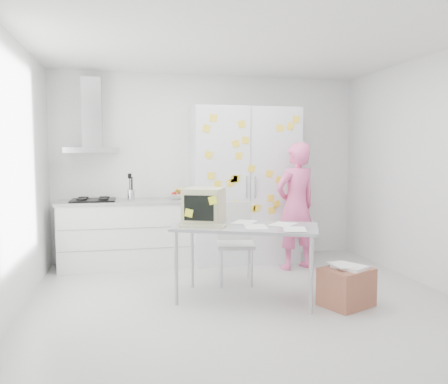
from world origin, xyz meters
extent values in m
cube|color=silver|center=(0.00, 0.00, -0.01)|extent=(4.50, 4.00, 0.02)
cube|color=white|center=(0.00, 2.00, 1.35)|extent=(4.50, 0.02, 2.70)
cube|color=white|center=(-2.25, 0.00, 1.35)|extent=(0.02, 4.00, 2.70)
cube|color=white|center=(2.25, 0.00, 1.35)|extent=(0.02, 4.00, 2.70)
cube|color=white|center=(0.00, 0.00, 2.70)|extent=(4.50, 4.00, 0.02)
cube|color=white|center=(-1.20, 1.70, 0.44)|extent=(1.80, 0.60, 0.88)
cube|color=gray|center=(-1.20, 1.40, 0.58)|extent=(1.76, 0.01, 0.01)
cube|color=gray|center=(-1.20, 1.40, 0.30)|extent=(1.76, 0.01, 0.01)
cube|color=#9E9E99|center=(-1.20, 1.70, 0.90)|extent=(1.84, 0.63, 0.04)
cube|color=black|center=(-1.65, 1.70, 0.93)|extent=(0.58, 0.50, 0.03)
cylinder|color=black|center=(-1.79, 1.58, 0.95)|extent=(0.14, 0.14, 0.02)
cylinder|color=black|center=(-1.51, 1.58, 0.95)|extent=(0.14, 0.14, 0.02)
cylinder|color=black|center=(-1.79, 1.82, 0.95)|extent=(0.14, 0.14, 0.02)
cylinder|color=black|center=(-1.51, 1.82, 0.95)|extent=(0.14, 0.14, 0.02)
cylinder|color=silver|center=(-1.15, 1.70, 0.99)|extent=(0.10, 0.10, 0.14)
cylinder|color=black|center=(-1.16, 1.71, 1.09)|extent=(0.01, 0.01, 0.30)
cylinder|color=black|center=(-1.13, 1.69, 1.09)|extent=(0.01, 0.01, 0.30)
cylinder|color=black|center=(-1.15, 1.72, 1.09)|extent=(0.01, 0.01, 0.30)
cube|color=black|center=(-1.16, 1.71, 1.25)|extent=(0.05, 0.01, 0.07)
imported|color=white|center=(-0.50, 1.70, 0.96)|extent=(0.31, 0.31, 0.08)
sphere|color=#B2140F|center=(-0.56, 1.72, 0.99)|extent=(0.08, 0.08, 0.08)
sphere|color=#B2140F|center=(-0.47, 1.65, 0.99)|extent=(0.08, 0.08, 0.08)
sphere|color=#B2140F|center=(-0.43, 1.74, 0.99)|extent=(0.08, 0.08, 0.08)
cylinder|color=yellow|center=(-0.52, 1.72, 1.03)|extent=(0.09, 0.17, 0.10)
cylinder|color=yellow|center=(-0.49, 1.72, 1.03)|extent=(0.04, 0.17, 0.10)
cylinder|color=yellow|center=(-0.47, 1.72, 1.03)|extent=(0.08, 0.17, 0.10)
cube|color=silver|center=(-1.65, 1.75, 1.60)|extent=(0.70, 0.48, 0.07)
cube|color=silver|center=(-1.65, 1.87, 2.10)|extent=(0.26, 0.24, 0.95)
cube|color=silver|center=(0.45, 1.68, 1.10)|extent=(1.50, 0.65, 2.20)
cube|color=slate|center=(0.45, 1.35, 1.10)|extent=(0.01, 0.01, 2.16)
cube|color=silver|center=(0.39, 1.34, 1.10)|extent=(0.02, 0.02, 0.30)
cube|color=silver|center=(0.51, 1.34, 1.10)|extent=(0.02, 0.02, 0.30)
cube|color=yellow|center=(0.86, 1.34, 1.90)|extent=(0.10, 0.00, 0.10)
cube|color=yellow|center=(1.01, 1.34, 1.93)|extent=(0.12, 0.00, 0.12)
cube|color=yellow|center=(1.12, 1.34, 1.05)|extent=(0.12, 0.00, 0.12)
cube|color=yellow|center=(0.22, 1.34, 1.21)|extent=(0.10, 0.00, 0.10)
cube|color=yellow|center=(0.46, 1.34, 1.35)|extent=(0.12, 0.00, 0.12)
cube|color=yellow|center=(0.83, 1.34, 0.86)|extent=(0.12, 0.00, 0.12)
cube|color=yellow|center=(0.25, 1.34, 0.87)|extent=(0.10, 0.00, 0.10)
cube|color=yellow|center=(0.32, 1.34, 1.95)|extent=(0.12, 0.00, 0.12)
cube|color=yellow|center=(0.54, 1.34, 0.81)|extent=(0.12, 0.00, 0.12)
cube|color=yellow|center=(0.86, 1.34, 1.19)|extent=(0.12, 0.00, 0.12)
cube|color=yellow|center=(0.74, 1.34, 0.94)|extent=(0.10, 0.00, 0.10)
cube|color=yellow|center=(0.24, 1.34, 1.69)|extent=(0.12, 0.00, 0.12)
cube|color=yellow|center=(-0.01, 1.34, 1.15)|extent=(0.10, 0.00, 0.10)
cube|color=yellow|center=(-0.10, 1.34, 1.26)|extent=(0.10, 0.00, 0.10)
cube|color=yellow|center=(-0.16, 1.34, 1.89)|extent=(0.11, 0.00, 0.11)
cube|color=yellow|center=(0.38, 1.34, 0.59)|extent=(0.10, 0.00, 0.10)
cube|color=yellow|center=(0.25, 1.34, 1.22)|extent=(0.11, 0.00, 0.11)
cube|color=yellow|center=(0.99, 1.34, 0.59)|extent=(0.11, 0.00, 0.11)
cube|color=yellow|center=(1.09, 1.34, 2.03)|extent=(0.10, 0.00, 0.10)
cube|color=yellow|center=(0.28, 1.34, 1.53)|extent=(0.10, 0.00, 0.10)
cube|color=yellow|center=(0.17, 1.34, 1.16)|extent=(0.11, 0.00, 0.11)
cube|color=yellow|center=(0.63, 1.34, 0.52)|extent=(0.10, 0.00, 0.10)
cube|color=yellow|center=(-0.07, 1.34, 2.03)|extent=(0.10, 0.00, 0.10)
cube|color=yellow|center=(-0.13, 1.34, 1.54)|extent=(0.12, 0.00, 0.12)
cube|color=yellow|center=(0.76, 1.34, 0.77)|extent=(0.11, 0.00, 0.11)
cube|color=yellow|center=(0.37, 1.34, 1.73)|extent=(0.11, 0.00, 0.11)
cube|color=yellow|center=(0.72, 1.34, 1.28)|extent=(0.11, 0.00, 0.11)
cube|color=yellow|center=(0.47, 1.34, 0.80)|extent=(0.11, 0.00, 0.11)
imported|color=pink|center=(1.01, 1.10, 0.85)|extent=(0.71, 0.57, 1.70)
cube|color=#999CA3|center=(0.03, 0.01, 0.78)|extent=(1.66, 1.27, 0.03)
cylinder|color=#AEADB2|center=(-0.72, -0.01, 0.38)|extent=(0.05, 0.05, 0.76)
cylinder|color=#AEADB2|center=(0.53, -0.54, 0.38)|extent=(0.05, 0.05, 0.76)
cylinder|color=#AEADB2|center=(-0.47, 0.56, 0.38)|extent=(0.05, 0.05, 0.76)
cylinder|color=#AEADB2|center=(0.77, 0.02, 0.38)|extent=(0.05, 0.05, 0.76)
cube|color=#C1C18F|center=(-0.38, 0.27, 0.99)|extent=(0.54, 0.55, 0.38)
cube|color=#C1C18F|center=(-0.46, 0.07, 0.99)|extent=(0.36, 0.17, 0.34)
cube|color=black|center=(-0.47, 0.06, 0.99)|extent=(0.29, 0.13, 0.26)
cube|color=#EAF52C|center=(-0.57, 0.09, 0.94)|extent=(0.09, 0.04, 0.10)
cube|color=#EAF52C|center=(-0.33, -0.01, 1.08)|extent=(0.09, 0.04, 0.10)
cube|color=#C1C18F|center=(-0.44, 0.00, 0.81)|extent=(0.49, 0.33, 0.03)
cube|color=gray|center=(-0.44, 0.00, 0.83)|extent=(0.44, 0.27, 0.01)
cube|color=silver|center=(0.10, -0.08, 0.80)|extent=(0.27, 0.35, 0.00)
cube|color=silver|center=(0.42, -0.02, 0.80)|extent=(0.38, 0.38, 0.00)
cube|color=silver|center=(0.43, -0.34, 0.81)|extent=(0.31, 0.37, 0.00)
cube|color=silver|center=(0.06, 0.22, 0.80)|extent=(0.35, 0.38, 0.00)
cube|color=beige|center=(0.06, 0.61, 0.47)|extent=(0.50, 0.50, 0.04)
cube|color=beige|center=(0.09, 0.80, 0.73)|extent=(0.41, 0.10, 0.48)
cylinder|color=#B9BABE|center=(-0.14, 0.46, 0.22)|extent=(0.03, 0.03, 0.45)
cylinder|color=#B9BABE|center=(0.20, 0.40, 0.22)|extent=(0.03, 0.03, 0.45)
cylinder|color=#B9BABE|center=(-0.09, 0.81, 0.22)|extent=(0.03, 0.03, 0.45)
cylinder|color=#B9BABE|center=(0.26, 0.75, 0.22)|extent=(0.03, 0.03, 0.45)
cube|color=#A46047|center=(0.98, -0.39, 0.19)|extent=(0.60, 0.55, 0.39)
cube|color=white|center=(1.01, -0.40, 0.40)|extent=(0.36, 0.39, 0.03)
cube|color=white|center=(0.94, -0.37, 0.42)|extent=(0.23, 0.31, 0.00)
camera|label=1|loc=(-1.16, -4.39, 1.55)|focal=35.00mm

